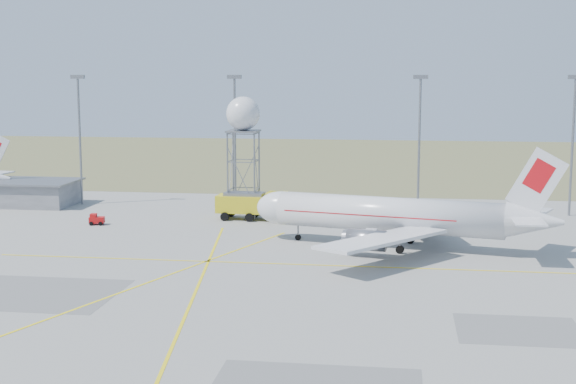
# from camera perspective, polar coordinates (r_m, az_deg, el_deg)

# --- Properties ---
(ground) EXTENTS (400.00, 400.00, 0.00)m
(ground) POSITION_cam_1_polar(r_m,az_deg,el_deg) (60.34, -7.23, -11.62)
(ground) COLOR #989893
(ground) RESTS_ON ground
(grass_strip) EXTENTS (400.00, 120.00, 0.03)m
(grass_strip) POSITION_cam_1_polar(r_m,az_deg,el_deg) (196.34, 3.51, 2.33)
(grass_strip) COLOR #596336
(grass_strip) RESTS_ON ground
(building_grey) EXTENTS (19.00, 10.00, 3.90)m
(building_grey) POSITION_cam_1_polar(r_m,az_deg,el_deg) (134.35, -18.72, -0.04)
(building_grey) COLOR gray
(building_grey) RESTS_ON ground
(mast_a) EXTENTS (2.20, 0.50, 20.50)m
(mast_a) POSITION_cam_1_polar(r_m,az_deg,el_deg) (130.97, -14.61, 4.37)
(mast_a) COLOR slate
(mast_a) RESTS_ON ground
(mast_b) EXTENTS (2.20, 0.50, 20.50)m
(mast_b) POSITION_cam_1_polar(r_m,az_deg,el_deg) (123.56, -3.80, 4.40)
(mast_b) COLOR slate
(mast_b) RESTS_ON ground
(mast_c) EXTENTS (2.20, 0.50, 20.50)m
(mast_c) POSITION_cam_1_polar(r_m,az_deg,el_deg) (121.00, 9.33, 4.23)
(mast_c) COLOR slate
(mast_c) RESTS_ON ground
(mast_d) EXTENTS (2.20, 0.50, 20.50)m
(mast_d) POSITION_cam_1_polar(r_m,az_deg,el_deg) (123.49, 19.61, 3.94)
(mast_d) COLOR slate
(mast_d) RESTS_ON ground
(airliner_main) EXTENTS (36.87, 35.23, 12.63)m
(airliner_main) POSITION_cam_1_polar(r_m,az_deg,el_deg) (96.33, 7.54, -1.69)
(airliner_main) COLOR silver
(airliner_main) RESTS_ON ground
(radar_tower) EXTENTS (4.83, 4.83, 17.47)m
(radar_tower) POSITION_cam_1_polar(r_m,az_deg,el_deg) (114.96, -3.19, 2.98)
(radar_tower) COLOR slate
(radar_tower) RESTS_ON ground
(fire_truck) EXTENTS (10.24, 4.48, 4.03)m
(fire_truck) POSITION_cam_1_polar(r_m,az_deg,el_deg) (114.35, -2.43, -1.02)
(fire_truck) COLOR gold
(fire_truck) RESTS_ON ground
(baggage_tug) EXTENTS (2.17, 1.86, 1.55)m
(baggage_tug) POSITION_cam_1_polar(r_m,az_deg,el_deg) (113.68, -13.46, -1.99)
(baggage_tug) COLOR #BA0D0F
(baggage_tug) RESTS_ON ground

